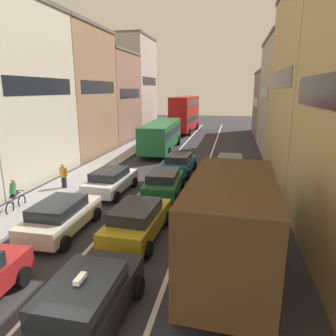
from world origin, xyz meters
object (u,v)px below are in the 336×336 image
Objects in this scene: wagon_right_lane_far at (230,165)px; bus_mid_queue_primary at (162,134)px; cyclist_on_sidewalk at (14,196)px; sedan_right_lane_behind_truck at (229,189)px; wagon_left_lane_second at (61,216)px; pedestrian_near_kerb at (64,175)px; sedan_centre_lane_second at (137,220)px; bus_far_queue_secondary at (185,113)px; removalist_box_truck at (232,220)px; coupe_centre_lane_fourth at (179,163)px; sedan_left_lane_third at (111,180)px; taxi_centre_lane_front at (85,303)px; hatchback_centre_lane_third at (164,182)px.

wagon_right_lane_far is 10.67m from bus_mid_queue_primary.
bus_mid_queue_primary is 17.52m from cyclist_on_sidewalk.
sedan_right_lane_behind_truck is 5.62m from wagon_right_lane_far.
wagon_left_lane_second is 2.60× the size of pedestrian_near_kerb.
sedan_centre_lane_second is 6.09m from sedan_right_lane_behind_truck.
sedan_right_lane_behind_truck is 29.08m from bus_far_queue_secondary.
coupe_centre_lane_fourth is at bearing 19.66° from removalist_box_truck.
bus_mid_queue_primary is (-3.25, 18.59, 0.96)m from sedan_centre_lane_second.
coupe_centre_lane_fourth is at bearing 30.23° from sedan_right_lane_behind_truck.
bus_mid_queue_primary is at bearing -0.72° from wagon_left_lane_second.
wagon_left_lane_second is at bearing 144.69° from wagon_right_lane_far.
sedan_left_lane_third is 3.12m from pedestrian_near_kerb.
sedan_left_lane_third is 5.23m from cyclist_on_sidewalk.
sedan_left_lane_third is at bearing 150.80° from coupe_centre_lane_fourth.
taxi_centre_lane_front is 0.99× the size of hatchback_centre_lane_third.
pedestrian_near_kerb reaches higher than sedan_centre_lane_second.
bus_far_queue_secondary is at bearing 13.58° from removalist_box_truck.
cyclist_on_sidewalk is (-6.94, 1.49, 0.05)m from sedan_centre_lane_second.
wagon_left_lane_second is at bearing 33.46° from pedestrian_near_kerb.
cyclist_on_sidewalk is at bearing 80.46° from sedan_centre_lane_second.
hatchback_centre_lane_third is 3.79m from sedan_right_lane_behind_truck.
removalist_box_truck reaches higher than bus_mid_queue_primary.
bus_mid_queue_primary is 6.39× the size of pedestrian_near_kerb.
removalist_box_truck is 10.04m from sedan_left_lane_third.
coupe_centre_lane_fourth is at bearing 133.80° from pedestrian_near_kerb.
cyclist_on_sidewalk is (-6.92, -8.91, 0.05)m from coupe_centre_lane_fourth.
sedan_right_lane_behind_truck is 1.01× the size of wagon_right_lane_far.
pedestrian_near_kerb is at bearing 115.46° from wagon_right_lane_far.
bus_far_queue_secondary reaches higher than removalist_box_truck.
bus_far_queue_secondary reaches higher than hatchback_centre_lane_third.
removalist_box_truck is at bearing -166.90° from bus_far_queue_secondary.
sedan_right_lane_behind_truck is (6.98, 5.15, 0.00)m from wagon_left_lane_second.
wagon_left_lane_second is at bearing -178.58° from sedan_left_lane_third.
sedan_centre_lane_second and hatchback_centre_lane_third have the same top height.
sedan_centre_lane_second and wagon_left_lane_second have the same top height.
wagon_left_lane_second is at bearing -121.66° from cyclist_on_sidewalk.
taxi_centre_lane_front is 0.41× the size of bus_far_queue_secondary.
cyclist_on_sidewalk is at bearing 175.01° from bus_far_queue_secondary.
removalist_box_truck is at bearing 59.57° from pedestrian_near_kerb.
bus_mid_queue_primary is at bearing 8.72° from taxi_centre_lane_front.
sedan_centre_lane_second is 0.41× the size of bus_far_queue_secondary.
sedan_left_lane_third is (-3.49, 10.36, -0.00)m from taxi_centre_lane_front.
taxi_centre_lane_front is 0.99× the size of wagon_right_lane_far.
hatchback_centre_lane_third is at bearing -169.03° from bus_mid_queue_primary.
removalist_box_truck is 1.81× the size of taxi_centre_lane_front.
removalist_box_truck is 21.65m from bus_mid_queue_primary.
wagon_left_lane_second is 0.41× the size of bus_mid_queue_primary.
sedan_right_lane_behind_truck is at bearing -101.25° from hatchback_centre_lane_third.
cyclist_on_sidewalk is (-3.81, -31.59, -1.98)m from bus_far_queue_secondary.
sedan_left_lane_third is 0.99× the size of sedan_right_lane_behind_truck.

